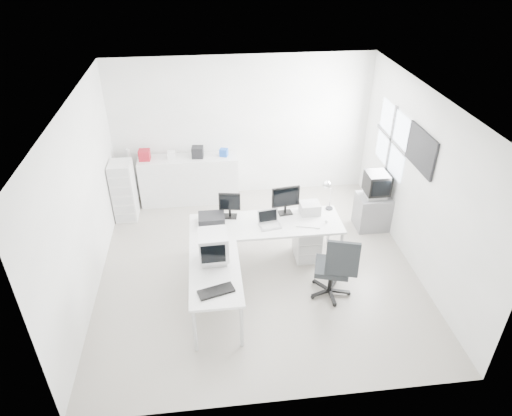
{
  "coord_description": "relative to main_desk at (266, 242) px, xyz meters",
  "views": [
    {
      "loc": [
        -0.71,
        -5.79,
        4.77
      ],
      "look_at": [
        0.0,
        0.2,
        1.0
      ],
      "focal_mm": 32.0,
      "sensor_mm": 36.0,
      "label": 1
    }
  ],
  "objects": [
    {
      "name": "clutter_box_b",
      "position": [
        -1.53,
        2.11,
        0.65
      ],
      "size": [
        0.15,
        0.13,
        0.15
      ],
      "primitive_type": "cube",
      "rotation": [
        0.0,
        0.0,
        0.01
      ],
      "color": "silver",
      "rests_on": "sideboard"
    },
    {
      "name": "black_keyboard",
      "position": [
        -0.85,
        -1.5,
        0.39
      ],
      "size": [
        0.5,
        0.31,
        0.03
      ],
      "primitive_type": "cube",
      "rotation": [
        0.0,
        0.0,
        0.29
      ],
      "color": "black",
      "rests_on": "side_desk"
    },
    {
      "name": "filing_cabinet",
      "position": [
        -2.43,
        1.63,
        0.19
      ],
      "size": [
        0.4,
        0.47,
        1.13
      ],
      "primitive_type": "cube",
      "color": "silver",
      "rests_on": "floor"
    },
    {
      "name": "wall_picture",
      "position": [
        2.32,
        -0.03,
        1.52
      ],
      "size": [
        0.04,
        0.9,
        0.6
      ],
      "primitive_type": null,
      "color": "black",
      "rests_on": "right_wall"
    },
    {
      "name": "office_chair",
      "position": [
        0.86,
        -0.89,
        0.17
      ],
      "size": [
        0.78,
        0.78,
        1.09
      ],
      "primitive_type": null,
      "rotation": [
        0.0,
        0.0,
        -0.29
      ],
      "color": "#232628",
      "rests_on": "floor"
    },
    {
      "name": "ceiling",
      "position": [
        -0.15,
        -0.13,
        2.42
      ],
      "size": [
        5.0,
        5.0,
        0.01
      ],
      "primitive_type": "cube",
      "color": "white",
      "rests_on": "back_wall"
    },
    {
      "name": "right_wall",
      "position": [
        2.35,
        -0.13,
        1.02
      ],
      "size": [
        0.02,
        5.0,
        2.8
      ],
      "primitive_type": "cube",
      "color": "white",
      "rests_on": "floor"
    },
    {
      "name": "clutter_box_a",
      "position": [
        -2.03,
        2.11,
        0.68
      ],
      "size": [
        0.21,
        0.19,
        0.21
      ],
      "primitive_type": "cube",
      "rotation": [
        0.0,
        0.0,
        -0.05
      ],
      "color": "maroon",
      "rests_on": "sideboard"
    },
    {
      "name": "side_desk",
      "position": [
        -0.85,
        -1.1,
        0.0
      ],
      "size": [
        0.7,
        1.4,
        0.75
      ],
      "primitive_type": null,
      "color": "silver",
      "rests_on": "floor"
    },
    {
      "name": "window",
      "position": [
        2.33,
        1.07,
        1.23
      ],
      "size": [
        0.02,
        1.2,
        1.1
      ],
      "primitive_type": null,
      "color": "white",
      "rests_on": "right_wall"
    },
    {
      "name": "lcd_monitor_small",
      "position": [
        -0.55,
        0.25,
        0.59
      ],
      "size": [
        0.37,
        0.25,
        0.43
      ],
      "primitive_type": null,
      "rotation": [
        0.0,
        0.0,
        -0.16
      ],
      "color": "black",
      "rests_on": "main_desk"
    },
    {
      "name": "white_keyboard",
      "position": [
        0.65,
        -0.15,
        0.38
      ],
      "size": [
        0.4,
        0.22,
        0.02
      ],
      "primitive_type": "cube",
      "rotation": [
        0.0,
        0.0,
        -0.27
      ],
      "color": "silver",
      "rests_on": "main_desk"
    },
    {
      "name": "inkjet_printer",
      "position": [
        -0.85,
        0.1,
        0.45
      ],
      "size": [
        0.41,
        0.32,
        0.15
      ],
      "primitive_type": "cube",
      "rotation": [
        0.0,
        0.0,
        -0.0
      ],
      "color": "black",
      "rests_on": "main_desk"
    },
    {
      "name": "sideboard",
      "position": [
        -1.23,
        2.11,
        0.1
      ],
      "size": [
        1.9,
        0.48,
        0.95
      ],
      "primitive_type": "cube",
      "color": "silver",
      "rests_on": "floor"
    },
    {
      "name": "tv_cabinet",
      "position": [
        2.07,
        0.77,
        -0.05
      ],
      "size": [
        0.59,
        0.49,
        0.65
      ],
      "primitive_type": "cube",
      "color": "slate",
      "rests_on": "floor"
    },
    {
      "name": "back_wall",
      "position": [
        -0.15,
        2.37,
        1.02
      ],
      "size": [
        5.0,
        0.02,
        2.8
      ],
      "primitive_type": "cube",
      "color": "white",
      "rests_on": "floor"
    },
    {
      "name": "clutter_box_c",
      "position": [
        -1.03,
        2.11,
        0.68
      ],
      "size": [
        0.23,
        0.22,
        0.22
      ],
      "primitive_type": "cube",
      "rotation": [
        0.0,
        0.0,
        -0.09
      ],
      "color": "black",
      "rests_on": "sideboard"
    },
    {
      "name": "white_mouse",
      "position": [
        0.95,
        -0.1,
        0.4
      ],
      "size": [
        0.05,
        0.05,
        0.05
      ],
      "primitive_type": "sphere",
      "color": "silver",
      "rests_on": "main_desk"
    },
    {
      "name": "laser_printer",
      "position": [
        0.75,
        0.22,
        0.47
      ],
      "size": [
        0.32,
        0.28,
        0.18
      ],
      "primitive_type": "cube",
      "rotation": [
        0.0,
        0.0,
        0.02
      ],
      "color": "#AFAFAF",
      "rests_on": "main_desk"
    },
    {
      "name": "left_wall",
      "position": [
        -2.65,
        -0.13,
        1.02
      ],
      "size": [
        0.02,
        5.0,
        2.8
      ],
      "primitive_type": "cube",
      "color": "white",
      "rests_on": "floor"
    },
    {
      "name": "clutter_bottle",
      "position": [
        -2.33,
        2.15,
        0.69
      ],
      "size": [
        0.07,
        0.07,
        0.22
      ],
      "primitive_type": "cylinder",
      "color": "silver",
      "rests_on": "sideboard"
    },
    {
      "name": "lcd_monitor_large",
      "position": [
        0.35,
        0.25,
        0.61
      ],
      "size": [
        0.47,
        0.24,
        0.47
      ],
      "primitive_type": null,
      "rotation": [
        0.0,
        0.0,
        0.13
      ],
      "color": "black",
      "rests_on": "main_desk"
    },
    {
      "name": "clutter_box_d",
      "position": [
        -0.53,
        2.11,
        0.65
      ],
      "size": [
        0.18,
        0.17,
        0.15
      ],
      "primitive_type": "cube",
      "rotation": [
        0.0,
        0.0,
        -0.35
      ],
      "color": "blue",
      "rests_on": "sideboard"
    },
    {
      "name": "main_desk",
      "position": [
        0.0,
        0.0,
        0.0
      ],
      "size": [
        2.4,
        0.8,
        0.75
      ],
      "primitive_type": null,
      "color": "silver",
      "rests_on": "floor"
    },
    {
      "name": "crt_monitor",
      "position": [
        -0.85,
        -0.85,
        0.59
      ],
      "size": [
        0.38,
        0.38,
        0.42
      ],
      "primitive_type": null,
      "rotation": [
        0.0,
        0.0,
        0.03
      ],
      "color": "#B7B7BA",
      "rests_on": "side_desk"
    },
    {
      "name": "drawer_pedestal",
      "position": [
        0.7,
        0.05,
        -0.08
      ],
      "size": [
        0.4,
        0.5,
        0.6
      ],
      "primitive_type": "cube",
      "color": "silver",
      "rests_on": "floor"
    },
    {
      "name": "crt_tv",
      "position": [
        2.07,
        0.77,
        0.5
      ],
      "size": [
        0.5,
        0.48,
        0.45
      ],
      "primitive_type": null,
      "color": "black",
      "rests_on": "tv_cabinet"
    },
    {
      "name": "desk_lamp",
      "position": [
        1.1,
        0.3,
        0.63
      ],
      "size": [
        0.21,
        0.21,
        0.51
      ],
      "primitive_type": null,
      "rotation": [
        0.0,
        0.0,
        -0.28
      ],
      "color": "silver",
      "rests_on": "main_desk"
    },
    {
      "name": "laptop",
      "position": [
        0.05,
        -0.1,
        0.47
      ],
      "size": [
        0.34,
        0.35,
        0.2
      ],
      "primitive_type": null,
      "rotation": [
        0.0,
        0.0,
        0.16
      ],
      "color": "#B7B7BA",
      "rests_on": "main_desk"
    },
    {
      "name": "floor",
      "position": [
        -0.15,
        -0.13,
        -0.38
      ],
      "size": [
        5.0,
        5.0,
        0.01
      ],
      "primitive_type": "cube",
      "color": "beige",
      "rests_on": "ground"
    }
  ]
}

